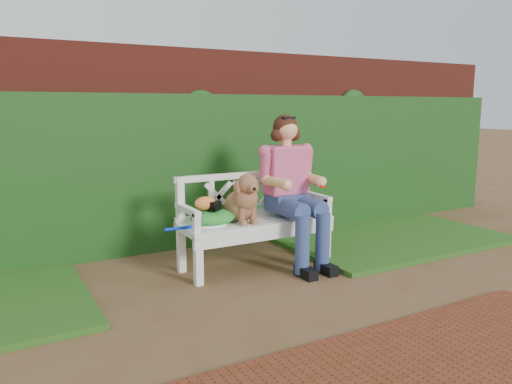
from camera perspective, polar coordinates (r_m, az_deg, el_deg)
ground at (r=4.24m, az=-1.73°, el=-11.94°), size 60.00×60.00×0.00m
brick_wall at (r=5.71m, az=-10.64°, el=4.90°), size 10.00×0.30×2.20m
ivy_hedge at (r=5.53m, az=-9.83°, el=2.17°), size 10.00×0.18×1.70m
grass_right at (r=6.28m, az=14.17°, el=-4.76°), size 2.60×2.00×0.05m
garden_bench at (r=4.93m, az=0.00°, el=-5.85°), size 1.59×0.63×0.48m
seated_woman at (r=4.99m, az=3.74°, el=0.37°), size 0.90×1.02×1.51m
dog at (r=4.72m, az=-1.64°, el=-0.58°), size 0.45×0.52×0.48m
tennis_racket at (r=4.60m, az=-5.67°, el=-3.75°), size 0.67×0.39×0.03m
green_bag at (r=4.65m, az=-4.97°, el=-2.86°), size 0.52×0.46×0.15m
camera_item at (r=4.60m, az=-4.93°, el=-1.54°), size 0.15×0.13×0.08m
baseball_glove at (r=4.60m, az=-5.83°, el=-1.29°), size 0.23×0.20×0.13m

